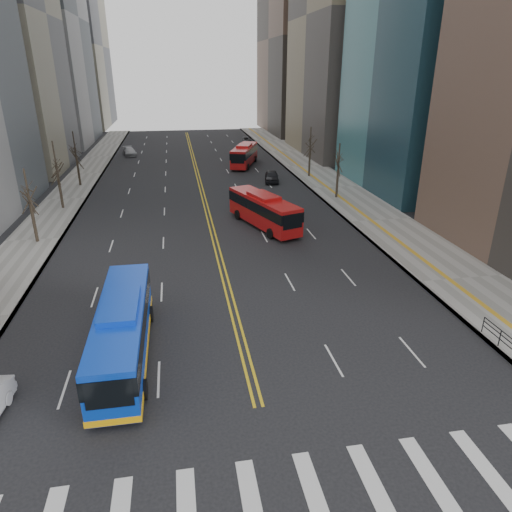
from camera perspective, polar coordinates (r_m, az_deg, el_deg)
The scene contains 13 objects.
ground at distance 19.17m, azimuth 3.40°, elevation -28.06°, with size 220.00×220.00×0.00m, color black.
sidewalk_right at distance 62.19m, azimuth 9.78°, elevation 8.46°, with size 7.00×130.00×0.15m, color gray.
sidewalk_left at distance 60.19m, azimuth -22.66°, elevation 6.58°, with size 5.00×130.00×0.15m, color gray.
crosswalk at distance 19.17m, azimuth 3.41°, elevation -28.04°, with size 26.70×4.00×0.01m.
centerline at distance 68.49m, azimuth -7.25°, elevation 9.83°, with size 0.55×100.00×0.01m.
office_towers at distance 80.89m, azimuth -8.71°, elevation 28.73°, with size 83.00×134.00×58.00m.
street_trees at distance 47.58m, azimuth -14.89°, elevation 9.70°, with size 35.20×47.20×7.60m.
blue_bus at distance 25.89m, azimuth -16.33°, elevation -8.74°, with size 2.73×11.54×3.37m.
red_bus_near at distance 45.42m, azimuth 0.95°, elevation 5.94°, with size 5.75×10.73×3.35m.
red_bus_far at distance 75.63m, azimuth -1.46°, elevation 12.65°, with size 5.98×10.97×3.42m.
car_dark_mid at distance 64.50m, azimuth 1.97°, elevation 9.91°, with size 1.85×4.60×1.57m, color black.
car_silver at distance 88.03m, azimuth -15.54°, elevation 12.48°, with size 2.02×4.98×1.44m, color #9C9CA1.
car_dark_far at distance 100.09m, azimuth -1.15°, elevation 14.29°, with size 1.88×4.09×1.14m, color black.
Camera 1 is at (-3.10, -11.80, 14.79)m, focal length 32.00 mm.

